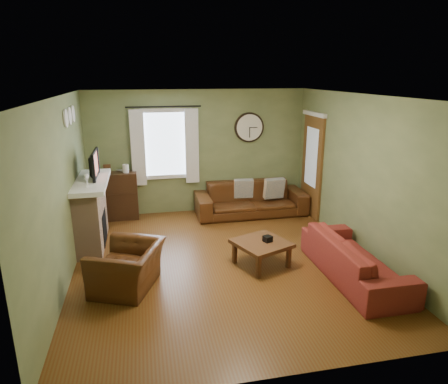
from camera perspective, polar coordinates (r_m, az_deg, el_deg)
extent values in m
cube|color=#5C3514|center=(6.50, -0.15, -9.95)|extent=(4.60, 5.20, 0.00)
cube|color=white|center=(5.83, -0.17, 13.58)|extent=(4.60, 5.20, 0.00)
cube|color=olive|center=(6.03, -22.10, -0.11)|extent=(0.00, 5.20, 2.60)
cube|color=olive|center=(6.86, 19.02, 2.13)|extent=(0.00, 5.20, 2.60)
cube|color=olive|center=(8.54, -3.68, 5.70)|extent=(4.60, 0.00, 2.60)
cube|color=olive|center=(3.68, 8.09, -9.44)|extent=(4.60, 0.00, 2.60)
cube|color=tan|center=(7.31, -18.43, -3.12)|extent=(0.40, 1.40, 1.10)
cube|color=black|center=(7.37, -16.79, -4.87)|extent=(0.04, 0.60, 0.55)
cube|color=white|center=(7.13, -18.62, 1.37)|extent=(0.58, 1.60, 0.08)
imported|color=black|center=(7.23, -18.49, 3.32)|extent=(0.08, 0.60, 0.35)
cube|color=#994C3F|center=(7.21, -17.90, 3.79)|extent=(0.02, 0.62, 0.36)
cylinder|color=white|center=(6.63, -21.66, 9.76)|extent=(0.28, 0.28, 0.03)
cylinder|color=white|center=(6.97, -21.20, 10.09)|extent=(0.28, 0.28, 0.03)
cylinder|color=white|center=(7.32, -20.78, 10.39)|extent=(0.28, 0.28, 0.03)
cylinder|color=black|center=(8.22, -8.62, 11.96)|extent=(0.03, 0.03, 1.50)
cube|color=white|center=(8.31, -12.19, 6.12)|extent=(0.28, 0.04, 1.55)
cube|color=white|center=(8.37, -4.60, 6.51)|extent=(0.28, 0.04, 1.55)
cube|color=brown|center=(8.50, 12.46, 3.58)|extent=(0.05, 0.90, 2.10)
imported|color=#502F1A|center=(8.49, -14.82, 2.79)|extent=(0.30, 0.31, 0.02)
imported|color=#42220E|center=(8.53, 3.81, -0.97)|extent=(2.32, 0.91, 0.68)
cube|color=gray|center=(8.53, 2.81, 0.52)|extent=(0.41, 0.16, 0.41)
cube|color=gray|center=(8.59, 7.17, 0.53)|extent=(0.44, 0.18, 0.43)
imported|color=maroon|center=(6.23, 18.17, -8.98)|extent=(0.81, 2.08, 0.61)
imported|color=#42220E|center=(5.81, -13.61, -10.41)|extent=(1.15, 1.22, 0.63)
cube|color=black|center=(6.28, 6.23, -7.05)|extent=(0.16, 0.16, 0.09)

